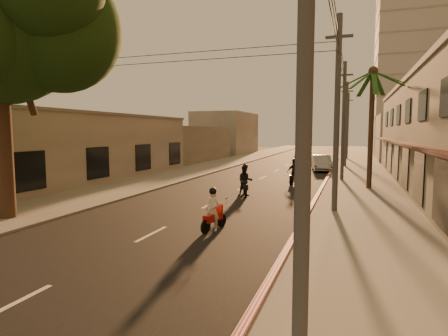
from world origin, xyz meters
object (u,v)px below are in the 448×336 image
at_px(broadleaf_tree, 7,16).
at_px(scooter_mid_a, 245,181).
at_px(scooter_far_a, 296,163).
at_px(scooter_mid_b, 294,173).
at_px(parked_car, 322,163).
at_px(palm_tree, 373,78).
at_px(scooter_red, 213,211).

xyz_separation_m(broadleaf_tree, scooter_mid_a, (7.62, 8.95, -7.61)).
height_order(scooter_mid_a, scooter_far_a, scooter_mid_a).
distance_m(broadleaf_tree, scooter_mid_b, 19.22).
distance_m(broadleaf_tree, parked_car, 28.15).
height_order(palm_tree, scooter_mid_b, palm_tree).
bearing_deg(palm_tree, scooter_far_a, 122.55).
xyz_separation_m(broadleaf_tree, scooter_far_a, (8.53, 23.38, -7.68)).
xyz_separation_m(palm_tree, scooter_mid_a, (-6.99, -4.90, -6.28)).
distance_m(scooter_mid_a, scooter_far_a, 14.45).
height_order(broadleaf_tree, palm_tree, broadleaf_tree).
bearing_deg(scooter_far_a, scooter_mid_a, -104.21).
bearing_deg(parked_car, scooter_far_a, -156.40).
bearing_deg(scooter_mid_a, broadleaf_tree, -149.69).
bearing_deg(palm_tree, scooter_red, -115.38).
height_order(broadleaf_tree, scooter_red, broadleaf_tree).
distance_m(scooter_far_a, parked_car, 2.67).
distance_m(scooter_mid_a, scooter_mid_b, 6.16).
bearing_deg(parked_car, broadleaf_tree, -123.03).
height_order(scooter_red, scooter_mid_a, scooter_mid_a).
relative_size(palm_tree, scooter_mid_a, 4.31).
bearing_deg(scooter_red, broadleaf_tree, -160.94).
bearing_deg(scooter_mid_b, scooter_red, -84.60).
distance_m(broadleaf_tree, scooter_mid_a, 14.01).
xyz_separation_m(broadleaf_tree, scooter_mid_b, (9.61, 14.78, -7.64)).
relative_size(scooter_mid_a, scooter_mid_b, 1.01).
distance_m(scooter_mid_b, scooter_far_a, 8.66).
bearing_deg(scooter_mid_a, scooter_mid_b, 51.86).
bearing_deg(scooter_red, scooter_mid_b, 97.26).
bearing_deg(parked_car, scooter_mid_b, -106.12).
height_order(broadleaf_tree, parked_car, broadleaf_tree).
bearing_deg(broadleaf_tree, scooter_far_a, 69.95).
height_order(broadleaf_tree, scooter_mid_b, broadleaf_tree).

